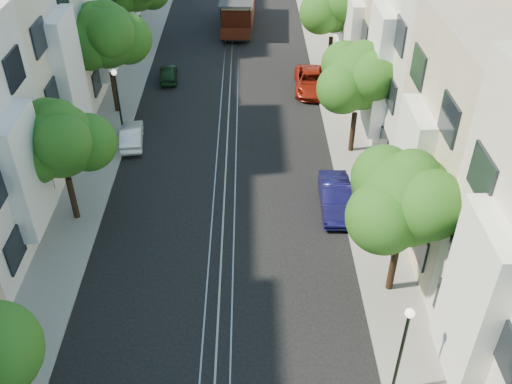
{
  "coord_description": "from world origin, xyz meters",
  "views": [
    {
      "loc": [
        1.32,
        -8.03,
        17.72
      ],
      "look_at": [
        1.61,
        13.09,
        2.2
      ],
      "focal_mm": 40.0,
      "sensor_mm": 36.0,
      "label": 1
    }
  ],
  "objects_px": {
    "parked_car_e_far": "(311,81)",
    "parked_car_w_far": "(168,73)",
    "parked_car_e_mid": "(335,197)",
    "tree_e_c": "(360,79)",
    "tree_w_b": "(61,142)",
    "tree_w_c": "(107,37)",
    "cable_car": "(238,5)",
    "tree_e_b": "(407,201)",
    "tree_e_d": "(335,6)",
    "parked_car_w_mid": "(132,135)",
    "lamp_west": "(117,93)",
    "lamp_east": "(404,340)"
  },
  "relations": [
    {
      "from": "tree_w_b",
      "to": "tree_w_c",
      "type": "xyz_separation_m",
      "value": [
        0.0,
        11.0,
        0.67
      ]
    },
    {
      "from": "lamp_east",
      "to": "parked_car_e_far",
      "type": "distance_m",
      "value": 24.13
    },
    {
      "from": "lamp_west",
      "to": "tree_e_c",
      "type": "bearing_deg",
      "value": -8.49
    },
    {
      "from": "parked_car_e_far",
      "to": "parked_car_w_far",
      "type": "bearing_deg",
      "value": 173.18
    },
    {
      "from": "tree_e_c",
      "to": "tree_e_d",
      "type": "height_order",
      "value": "tree_e_d"
    },
    {
      "from": "lamp_west",
      "to": "parked_car_w_mid",
      "type": "relative_size",
      "value": 1.21
    },
    {
      "from": "tree_w_b",
      "to": "parked_car_w_mid",
      "type": "xyz_separation_m",
      "value": [
        1.54,
        7.07,
        -3.83
      ]
    },
    {
      "from": "tree_w_c",
      "to": "parked_car_w_mid",
      "type": "bearing_deg",
      "value": -68.6
    },
    {
      "from": "tree_w_b",
      "to": "parked_car_e_mid",
      "type": "bearing_deg",
      "value": 3.07
    },
    {
      "from": "tree_e_d",
      "to": "parked_car_w_mid",
      "type": "distance_m",
      "value": 16.81
    },
    {
      "from": "tree_e_b",
      "to": "lamp_west",
      "type": "relative_size",
      "value": 1.61
    },
    {
      "from": "tree_w_b",
      "to": "tree_w_c",
      "type": "relative_size",
      "value": 0.88
    },
    {
      "from": "parked_car_w_mid",
      "to": "cable_car",
      "type": "bearing_deg",
      "value": -114.44
    },
    {
      "from": "parked_car_e_far",
      "to": "cable_car",
      "type": "bearing_deg",
      "value": 115.43
    },
    {
      "from": "lamp_east",
      "to": "cable_car",
      "type": "relative_size",
      "value": 0.5
    },
    {
      "from": "parked_car_e_mid",
      "to": "tree_e_b",
      "type": "bearing_deg",
      "value": -72.09
    },
    {
      "from": "tree_e_c",
      "to": "tree_w_c",
      "type": "xyz_separation_m",
      "value": [
        -14.4,
        5.0,
        0.47
      ]
    },
    {
      "from": "tree_e_b",
      "to": "tree_w_b",
      "type": "relative_size",
      "value": 1.07
    },
    {
      "from": "tree_w_c",
      "to": "parked_car_e_far",
      "type": "distance_m",
      "value": 13.82
    },
    {
      "from": "tree_w_c",
      "to": "cable_car",
      "type": "height_order",
      "value": "tree_w_c"
    },
    {
      "from": "parked_car_e_mid",
      "to": "parked_car_w_far",
      "type": "bearing_deg",
      "value": 125.19
    },
    {
      "from": "tree_e_b",
      "to": "tree_w_b",
      "type": "height_order",
      "value": "tree_e_b"
    },
    {
      "from": "lamp_west",
      "to": "parked_car_e_mid",
      "type": "height_order",
      "value": "lamp_west"
    },
    {
      "from": "lamp_east",
      "to": "parked_car_w_mid",
      "type": "relative_size",
      "value": 1.21
    },
    {
      "from": "parked_car_w_mid",
      "to": "tree_e_c",
      "type": "bearing_deg",
      "value": 168.37
    },
    {
      "from": "tree_e_b",
      "to": "tree_w_b",
      "type": "distance_m",
      "value": 15.25
    },
    {
      "from": "parked_car_e_mid",
      "to": "parked_car_w_mid",
      "type": "xyz_separation_m",
      "value": [
        -11.2,
        6.39,
        -0.11
      ]
    },
    {
      "from": "tree_w_c",
      "to": "cable_car",
      "type": "bearing_deg",
      "value": 63.5
    },
    {
      "from": "tree_w_b",
      "to": "parked_car_e_far",
      "type": "xyz_separation_m",
      "value": [
        12.74,
        14.04,
        -3.74
      ]
    },
    {
      "from": "tree_e_b",
      "to": "cable_car",
      "type": "distance_m",
      "value": 32.17
    },
    {
      "from": "lamp_west",
      "to": "parked_car_w_far",
      "type": "distance_m",
      "value": 8.29
    },
    {
      "from": "lamp_west",
      "to": "parked_car_e_far",
      "type": "relative_size",
      "value": 0.88
    },
    {
      "from": "parked_car_e_far",
      "to": "tree_e_c",
      "type": "bearing_deg",
      "value": -75.45
    },
    {
      "from": "tree_w_b",
      "to": "parked_car_e_far",
      "type": "height_order",
      "value": "tree_w_b"
    },
    {
      "from": "cable_car",
      "to": "parked_car_e_far",
      "type": "bearing_deg",
      "value": -64.15
    },
    {
      "from": "parked_car_e_far",
      "to": "tree_w_b",
      "type": "bearing_deg",
      "value": -129.34
    },
    {
      "from": "tree_w_c",
      "to": "lamp_east",
      "type": "distance_m",
      "value": 25.01
    },
    {
      "from": "cable_car",
      "to": "parked_car_e_mid",
      "type": "relative_size",
      "value": 2.04
    },
    {
      "from": "parked_car_w_mid",
      "to": "parked_car_w_far",
      "type": "height_order",
      "value": "parked_car_w_mid"
    },
    {
      "from": "tree_e_c",
      "to": "parked_car_e_mid",
      "type": "height_order",
      "value": "tree_e_c"
    },
    {
      "from": "tree_w_b",
      "to": "parked_car_e_far",
      "type": "distance_m",
      "value": 19.32
    },
    {
      "from": "tree_e_b",
      "to": "parked_car_w_far",
      "type": "bearing_deg",
      "value": 119.33
    },
    {
      "from": "parked_car_w_far",
      "to": "parked_car_e_far",
      "type": "bearing_deg",
      "value": 164.92
    },
    {
      "from": "tree_e_c",
      "to": "tree_w_c",
      "type": "relative_size",
      "value": 0.92
    },
    {
      "from": "tree_e_b",
      "to": "parked_car_e_far",
      "type": "height_order",
      "value": "tree_e_b"
    },
    {
      "from": "tree_w_b",
      "to": "tree_w_c",
      "type": "height_order",
      "value": "tree_w_c"
    },
    {
      "from": "lamp_east",
      "to": "parked_car_e_mid",
      "type": "distance_m",
      "value": 10.9
    },
    {
      "from": "parked_car_e_mid",
      "to": "parked_car_w_far",
      "type": "distance_m",
      "value": 18.08
    },
    {
      "from": "tree_e_d",
      "to": "lamp_east",
      "type": "distance_m",
      "value": 27.07
    },
    {
      "from": "parked_car_w_far",
      "to": "parked_car_e_mid",
      "type": "bearing_deg",
      "value": 118.19
    }
  ]
}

